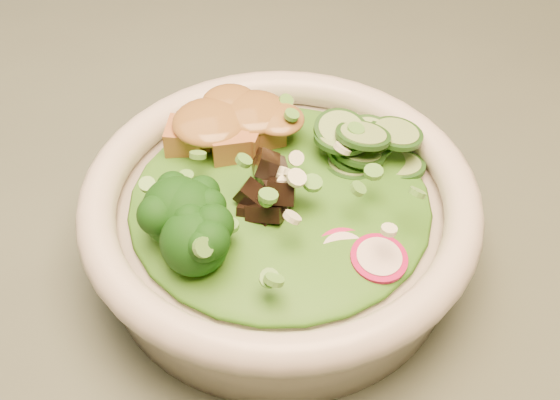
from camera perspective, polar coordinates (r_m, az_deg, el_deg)
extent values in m
cube|color=#445244|center=(0.51, 3.07, -6.95)|extent=(1.20, 0.80, 0.03)
cylinder|color=beige|center=(0.49, 0.00, -2.47)|extent=(0.22, 0.22, 0.05)
torus|color=beige|center=(0.47, 0.00, 0.01)|extent=(0.24, 0.24, 0.02)
ellipsoid|color=#226014|center=(0.47, 0.00, 0.09)|extent=(0.18, 0.18, 0.02)
ellipsoid|color=brown|center=(0.49, -3.71, 5.85)|extent=(0.06, 0.05, 0.01)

